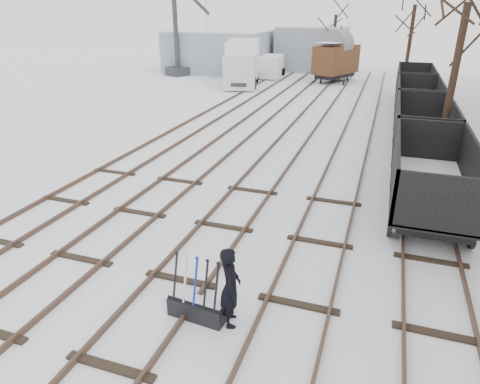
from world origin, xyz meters
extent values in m
plane|color=white|center=(0.00, 0.00, 0.00)|extent=(120.00, 120.00, 0.00)
cube|color=black|center=(-6.72, 14.00, 0.07)|extent=(0.07, 52.00, 0.15)
cube|color=black|center=(-5.28, 14.00, 0.07)|extent=(0.07, 52.00, 0.15)
cube|color=black|center=(-6.00, 2.00, 0.03)|extent=(1.90, 0.20, 0.08)
cube|color=black|center=(-3.72, 14.00, 0.07)|extent=(0.07, 52.00, 0.15)
cube|color=black|center=(-2.28, 14.00, 0.07)|extent=(0.07, 52.00, 0.15)
cube|color=black|center=(-3.00, 2.00, 0.03)|extent=(1.90, 0.20, 0.08)
cube|color=black|center=(-0.72, 14.00, 0.07)|extent=(0.07, 52.00, 0.15)
cube|color=black|center=(0.72, 14.00, 0.07)|extent=(0.07, 52.00, 0.15)
cube|color=black|center=(0.00, 2.00, 0.03)|extent=(1.90, 0.20, 0.08)
cube|color=black|center=(2.28, 14.00, 0.07)|extent=(0.07, 52.00, 0.15)
cube|color=black|center=(3.72, 14.00, 0.07)|extent=(0.07, 52.00, 0.15)
cube|color=black|center=(3.00, 2.00, 0.03)|extent=(1.90, 0.20, 0.08)
cube|color=black|center=(5.28, 14.00, 0.07)|extent=(0.07, 52.00, 0.15)
cube|color=black|center=(6.72, 14.00, 0.07)|extent=(0.07, 52.00, 0.15)
cube|color=black|center=(6.00, 2.00, 0.03)|extent=(1.90, 0.20, 0.08)
cube|color=#8D959F|center=(-13.00, 36.00, 2.00)|extent=(10.00, 8.00, 4.00)
cube|color=silver|center=(-13.00, 36.00, 4.05)|extent=(9.80, 7.84, 0.10)
cube|color=#8D959F|center=(-4.00, 40.00, 2.20)|extent=(7.00, 6.00, 4.40)
cube|color=silver|center=(-4.00, 40.00, 4.45)|extent=(6.86, 5.88, 0.10)
cube|color=black|center=(0.97, -1.13, 0.22)|extent=(1.33, 0.54, 0.44)
cube|color=black|center=(0.97, -1.13, 0.46)|extent=(1.32, 0.42, 0.06)
cube|color=silver|center=(0.97, -1.13, 0.50)|extent=(1.27, 0.38, 0.03)
cylinder|color=black|center=(0.47, -1.09, 0.95)|extent=(0.08, 0.32, 1.08)
cylinder|color=silver|center=(0.72, -1.11, 0.95)|extent=(0.08, 0.32, 1.08)
cylinder|color=#0C26A2|center=(0.97, -1.13, 0.95)|extent=(0.08, 0.32, 1.08)
cylinder|color=black|center=(1.22, -1.16, 0.95)|extent=(0.08, 0.32, 1.08)
cylinder|color=black|center=(1.47, -1.18, 0.95)|extent=(0.08, 0.32, 1.08)
imported|color=black|center=(1.72, -1.03, 0.92)|extent=(0.65, 0.79, 1.84)
cube|color=black|center=(6.00, 6.07, 0.65)|extent=(1.93, 5.32, 0.40)
cube|color=black|center=(6.00, 6.07, 0.86)|extent=(2.42, 6.04, 0.12)
cube|color=black|center=(4.84, 6.07, 1.66)|extent=(0.10, 6.04, 1.61)
cube|color=black|center=(7.16, 6.07, 1.66)|extent=(0.10, 6.04, 1.61)
cube|color=silver|center=(6.00, 6.07, 0.96)|extent=(2.18, 5.80, 0.06)
cylinder|color=black|center=(4.89, 4.14, 0.35)|extent=(0.12, 0.71, 0.71)
cylinder|color=black|center=(7.11, 8.01, 0.35)|extent=(0.12, 0.71, 0.71)
cube|color=black|center=(6.00, 12.47, 0.65)|extent=(1.93, 5.32, 0.40)
cube|color=black|center=(6.00, 12.47, 0.86)|extent=(2.42, 6.04, 0.12)
cube|color=black|center=(4.84, 12.47, 1.66)|extent=(0.10, 6.04, 1.61)
cube|color=black|center=(7.16, 12.47, 1.66)|extent=(0.10, 6.04, 1.61)
cube|color=silver|center=(6.00, 12.47, 0.96)|extent=(2.18, 5.80, 0.06)
cylinder|color=black|center=(4.89, 10.54, 0.35)|extent=(0.12, 0.71, 0.71)
cylinder|color=black|center=(7.11, 14.41, 0.35)|extent=(0.12, 0.71, 0.71)
cube|color=black|center=(6.00, 18.87, 0.65)|extent=(1.93, 5.32, 0.40)
cube|color=black|center=(6.00, 18.87, 0.86)|extent=(2.42, 6.04, 0.12)
cube|color=black|center=(4.84, 18.87, 1.66)|extent=(0.10, 6.04, 1.61)
cube|color=black|center=(7.16, 18.87, 1.66)|extent=(0.10, 6.04, 1.61)
cube|color=silver|center=(6.00, 18.87, 0.96)|extent=(2.18, 5.80, 0.06)
cylinder|color=black|center=(4.89, 16.94, 0.35)|extent=(0.12, 0.71, 0.71)
cylinder|color=black|center=(7.11, 20.81, 0.35)|extent=(0.12, 0.71, 0.71)
cube|color=black|center=(6.00, 25.27, 0.65)|extent=(1.93, 5.32, 0.40)
cube|color=black|center=(6.00, 25.27, 0.86)|extent=(2.42, 6.04, 0.12)
cube|color=black|center=(4.84, 25.27, 1.66)|extent=(0.10, 6.04, 1.61)
cube|color=black|center=(7.16, 25.27, 1.66)|extent=(0.10, 6.04, 1.61)
cube|color=silver|center=(6.00, 25.27, 0.96)|extent=(2.18, 5.80, 0.06)
cylinder|color=black|center=(4.89, 23.34, 0.35)|extent=(0.12, 0.71, 0.71)
cylinder|color=black|center=(7.11, 27.21, 0.35)|extent=(0.12, 0.71, 0.71)
cube|color=black|center=(-0.52, 32.74, 0.60)|extent=(3.24, 4.41, 0.37)
cube|color=#492715|center=(-0.52, 32.74, 1.97)|extent=(3.86, 5.09, 2.39)
cube|color=silver|center=(-0.52, 32.74, 3.49)|extent=(3.57, 4.79, 0.04)
cylinder|color=black|center=(-1.53, 31.27, 0.32)|extent=(0.11, 0.64, 0.64)
cylinder|color=black|center=(0.49, 34.21, 0.32)|extent=(0.11, 0.64, 0.64)
cube|color=black|center=(-8.09, 28.79, 0.59)|extent=(3.22, 8.19, 0.32)
cube|color=silver|center=(-8.09, 25.80, 1.44)|extent=(3.01, 2.70, 2.67)
cube|color=white|center=(-8.09, 29.65, 2.14)|extent=(3.94, 6.04, 2.99)
cube|color=silver|center=(-8.09, 29.65, 3.65)|extent=(3.87, 5.92, 0.04)
cylinder|color=black|center=(-9.26, 26.02, 0.53)|extent=(0.32, 1.07, 1.07)
cylinder|color=black|center=(-6.91, 31.79, 0.53)|extent=(0.32, 1.07, 1.07)
cube|color=white|center=(-6.83, 33.64, 1.03)|extent=(2.44, 4.72, 1.85)
cube|color=silver|center=(-6.83, 33.64, 1.98)|extent=(2.38, 4.61, 0.04)
cylinder|color=black|center=(-7.75, 32.20, 0.36)|extent=(0.23, 0.72, 0.72)
cylinder|color=black|center=(-5.90, 35.08, 0.36)|extent=(0.23, 0.72, 0.72)
cube|color=#2F3035|center=(-15.88, 31.63, 0.42)|extent=(2.46, 2.46, 0.83)
cylinder|color=#2F3035|center=(-15.88, 31.63, 4.15)|extent=(0.46, 0.46, 8.30)
cylinder|color=black|center=(-15.88, 35.68, 4.98)|extent=(0.04, 0.04, 4.67)
cylinder|color=black|center=(6.76, 11.64, 3.25)|extent=(0.30, 0.30, 6.51)
cylinder|color=black|center=(-1.45, 37.44, 2.83)|extent=(0.30, 0.30, 5.65)
cylinder|color=black|center=(5.44, 31.14, 3.26)|extent=(0.30, 0.30, 6.51)
camera|label=1|loc=(4.33, -8.00, 6.32)|focal=32.00mm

